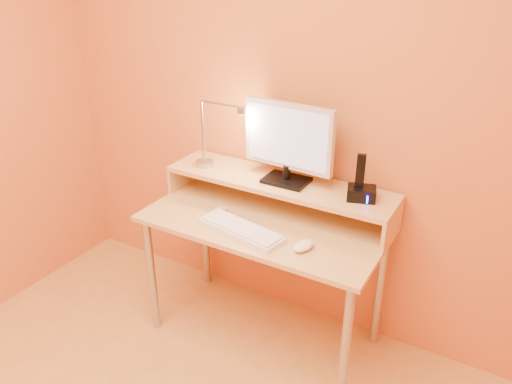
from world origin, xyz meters
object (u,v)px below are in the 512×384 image
Objects in this scene: monitor_panel at (288,136)px; remote_control at (214,215)px; keyboard at (241,230)px; mouse at (303,246)px; lamp_base at (204,163)px; phone_dock at (361,193)px.

remote_control is (-0.28, -0.25, -0.39)m from monitor_panel.
mouse is at bearing 12.20° from keyboard.
mouse is (0.72, -0.27, -0.15)m from lamp_base.
remote_control is at bearing -178.26° from phone_dock.
remote_control is at bearing 172.93° from keyboard.
phone_dock reaches higher than lamp_base.
phone_dock is at bearing 2.89° from monitor_panel.
phone_dock is 0.75× the size of remote_control.
keyboard is at bearing -34.66° from lamp_base.
keyboard is (0.40, -0.27, -0.16)m from lamp_base.
monitor_panel is 0.53m from lamp_base.
monitor_panel reaches higher than remote_control.
phone_dock is at bearing 43.77° from keyboard.
remote_control is at bearing -46.24° from lamp_base.
mouse is 0.67× the size of remote_control.
keyboard is 2.55× the size of remote_control.
phone_dock is 0.73m from remote_control.
monitor_panel is 0.44m from phone_dock.
lamp_base is at bearing -170.85° from monitor_panel.
lamp_base is 0.33m from remote_control.
phone_dock is (0.39, -0.01, -0.21)m from monitor_panel.
lamp_base is 0.51m from keyboard.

